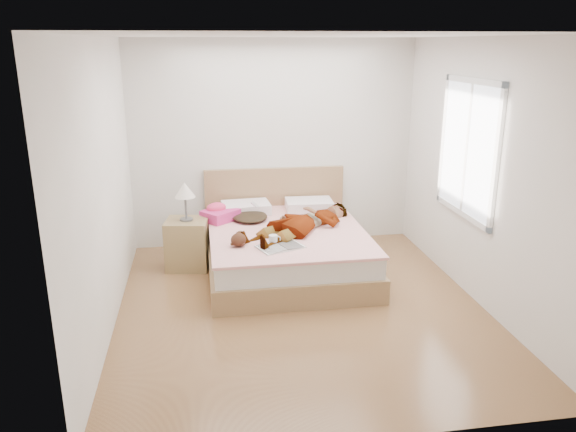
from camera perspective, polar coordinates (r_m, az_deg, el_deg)
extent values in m
plane|color=#4F2A18|center=(5.70, 1.36, -9.27)|extent=(4.00, 4.00, 0.00)
imported|color=silver|center=(6.37, 1.47, -0.31)|extent=(1.65, 1.53, 0.23)
ellipsoid|color=black|center=(6.74, -4.00, 0.01)|extent=(0.52, 0.60, 0.08)
cube|color=silver|center=(6.66, -3.39, 1.16)|extent=(0.10, 0.11, 0.05)
plane|color=white|center=(5.10, 1.57, 17.87)|extent=(4.00, 4.00, 0.00)
plane|color=silver|center=(7.18, -1.45, 7.28)|extent=(3.60, 0.00, 3.60)
plane|color=silver|center=(3.39, 7.59, -4.45)|extent=(3.60, 0.00, 3.60)
plane|color=silver|center=(5.24, -18.32, 2.62)|extent=(0.00, 4.00, 4.00)
plane|color=silver|center=(5.84, 19.14, 4.00)|extent=(0.00, 4.00, 4.00)
cube|color=white|center=(6.05, 17.81, 6.50)|extent=(0.02, 1.10, 1.30)
cube|color=silver|center=(5.55, 20.44, 5.32)|extent=(0.04, 0.06, 1.42)
cube|color=silver|center=(6.57, 15.57, 7.48)|extent=(0.04, 0.06, 1.42)
cube|color=silver|center=(6.21, 17.24, 0.33)|extent=(0.04, 1.22, 0.06)
cube|color=silver|center=(5.97, 18.41, 12.91)|extent=(0.04, 1.22, 0.06)
cube|color=silver|center=(6.05, 17.77, 6.50)|extent=(0.03, 0.04, 1.30)
cube|color=olive|center=(6.50, -0.14, -4.54)|extent=(1.78, 2.08, 0.26)
cube|color=silver|center=(6.42, -0.14, -2.55)|extent=(1.70, 2.00, 0.22)
cube|color=silver|center=(6.37, -0.14, -1.50)|extent=(1.74, 2.04, 0.03)
cube|color=brown|center=(7.33, -1.36, 1.05)|extent=(1.80, 0.07, 1.00)
cube|color=white|center=(6.99, -4.30, 0.84)|extent=(0.61, 0.44, 0.13)
cube|color=white|center=(7.09, 2.15, 1.13)|extent=(0.60, 0.43, 0.13)
cube|color=#DB3B80|center=(6.73, -6.88, 0.10)|extent=(0.50, 0.49, 0.13)
ellipsoid|color=#FD446D|center=(6.74, -7.29, 0.86)|extent=(0.28, 0.24, 0.12)
cube|color=white|center=(5.81, -0.77, -3.16)|extent=(0.53, 0.44, 0.01)
cube|color=white|center=(5.76, -1.81, -3.26)|extent=(0.32, 0.36, 0.02)
cube|color=#272727|center=(5.87, 0.22, -2.87)|extent=(0.32, 0.36, 0.02)
cylinder|color=silver|center=(5.89, -1.52, -2.43)|extent=(0.10, 0.10, 0.10)
torus|color=white|center=(5.90, -1.06, -2.37)|extent=(0.07, 0.02, 0.07)
cylinder|color=black|center=(5.87, -1.52, -2.05)|extent=(0.09, 0.09, 0.00)
ellipsoid|color=black|center=(5.86, -5.06, -2.41)|extent=(0.20, 0.22, 0.14)
ellipsoid|color=beige|center=(5.84, -5.09, -2.37)|extent=(0.11, 0.12, 0.07)
sphere|color=black|center=(5.95, -4.86, -1.99)|extent=(0.10, 0.10, 0.10)
sphere|color=#FEA5B3|center=(5.98, -5.16, -1.69)|extent=(0.04, 0.04, 0.04)
sphere|color=pink|center=(5.96, -4.46, -1.71)|extent=(0.04, 0.04, 0.04)
ellipsoid|color=#32190D|center=(5.84, -5.69, -2.82)|extent=(0.05, 0.07, 0.03)
ellipsoid|color=black|center=(5.82, -4.57, -2.87)|extent=(0.05, 0.07, 0.03)
cube|color=olive|center=(6.65, -10.15, -2.82)|extent=(0.54, 0.49, 0.58)
cylinder|color=#545454|center=(6.56, -10.28, -0.33)|extent=(0.17, 0.17, 0.02)
cylinder|color=#525252|center=(6.51, -10.35, 0.91)|extent=(0.03, 0.03, 0.30)
cone|color=silver|center=(6.46, -10.45, 2.62)|extent=(0.27, 0.27, 0.17)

